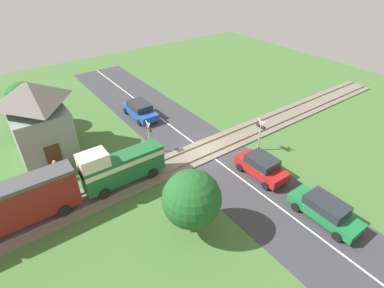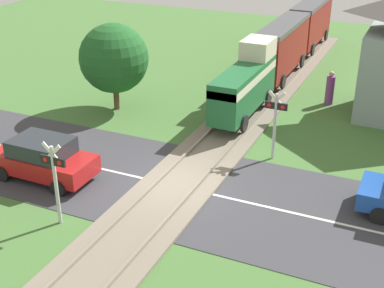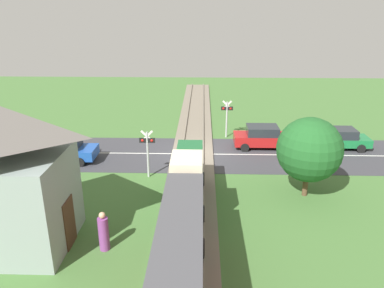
# 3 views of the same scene
# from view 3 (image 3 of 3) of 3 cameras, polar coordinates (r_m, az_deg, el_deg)

# --- Properties ---
(ground_plane) EXTENTS (60.00, 60.00, 0.00)m
(ground_plane) POSITION_cam_3_polar(r_m,az_deg,el_deg) (25.54, 0.08, -1.56)
(ground_plane) COLOR #426B33
(road_surface) EXTENTS (48.00, 6.40, 0.02)m
(road_surface) POSITION_cam_3_polar(r_m,az_deg,el_deg) (25.54, 0.08, -1.54)
(road_surface) COLOR #38383D
(road_surface) RESTS_ON ground_plane
(track_bed) EXTENTS (2.80, 48.00, 0.24)m
(track_bed) POSITION_cam_3_polar(r_m,az_deg,el_deg) (25.52, 0.08, -1.42)
(track_bed) COLOR #756B5B
(track_bed) RESTS_ON ground_plane
(train) EXTENTS (1.58, 19.64, 3.18)m
(train) POSITION_cam_3_polar(r_m,az_deg,el_deg) (12.18, -1.87, -18.08)
(train) COLOR #1E6033
(train) RESTS_ON track_bed
(car_near_crossing) EXTENTS (3.94, 1.92, 1.60)m
(car_near_crossing) POSITION_cam_3_polar(r_m,az_deg,el_deg) (26.94, 10.62, 1.11)
(car_near_crossing) COLOR #A81919
(car_near_crossing) RESTS_ON ground_plane
(car_far_side) EXTENTS (4.57, 1.98, 1.52)m
(car_far_side) POSITION_cam_3_polar(r_m,az_deg,el_deg) (25.60, -19.39, -0.80)
(car_far_side) COLOR #1E4CA8
(car_far_side) RESTS_ON ground_plane
(car_behind_queue) EXTENTS (4.43, 1.85, 1.46)m
(car_behind_queue) POSITION_cam_3_polar(r_m,az_deg,el_deg) (28.26, 21.20, 0.84)
(car_behind_queue) COLOR #197038
(car_behind_queue) RESTS_ON ground_plane
(crossing_signal_west_approach) EXTENTS (0.90, 0.18, 2.89)m
(crossing_signal_west_approach) POSITION_cam_3_polar(r_m,az_deg,el_deg) (28.51, 5.33, 4.62)
(crossing_signal_west_approach) COLOR #B7B7B7
(crossing_signal_west_approach) RESTS_ON ground_plane
(crossing_signal_east_approach) EXTENTS (0.90, 0.18, 2.89)m
(crossing_signal_east_approach) POSITION_cam_3_polar(r_m,az_deg,el_deg) (21.65, -6.80, -0.48)
(crossing_signal_east_approach) COLOR #B7B7B7
(crossing_signal_east_approach) RESTS_ON ground_plane
(station_building) EXTENTS (5.43, 4.22, 6.17)m
(station_building) POSITION_cam_3_polar(r_m,az_deg,el_deg) (16.73, -27.08, -4.74)
(station_building) COLOR gray
(station_building) RESTS_ON ground_plane
(pedestrian_by_station) EXTENTS (0.43, 0.43, 1.73)m
(pedestrian_by_station) POSITION_cam_3_polar(r_m,az_deg,el_deg) (16.06, -13.32, -13.00)
(pedestrian_by_station) COLOR #7F3D84
(pedestrian_by_station) RESTS_ON ground_plane
(tree_roadside_hedge) EXTENTS (3.34, 3.34, 4.26)m
(tree_roadside_hedge) POSITION_cam_3_polar(r_m,az_deg,el_deg) (20.01, 17.45, -0.84)
(tree_roadside_hedge) COLOR brown
(tree_roadside_hedge) RESTS_ON ground_plane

